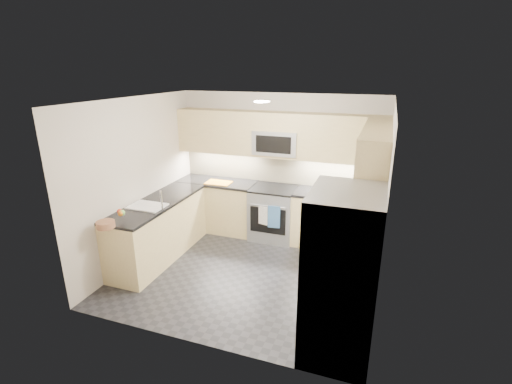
{
  "coord_description": "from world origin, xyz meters",
  "views": [
    {
      "loc": [
        1.73,
        -4.54,
        2.9
      ],
      "look_at": [
        0.0,
        0.35,
        1.15
      ],
      "focal_mm": 26.0,
      "sensor_mm": 36.0,
      "label": 1
    }
  ],
  "objects_px": {
    "utensil_bowl": "(356,194)",
    "fruit_basket": "(106,224)",
    "cutting_board": "(218,183)",
    "gas_range": "(273,213)",
    "refrigerator": "(341,275)",
    "microwave": "(277,142)"
  },
  "relations": [
    {
      "from": "microwave",
      "to": "fruit_basket",
      "type": "bearing_deg",
      "value": -122.33
    },
    {
      "from": "refrigerator",
      "to": "fruit_basket",
      "type": "xyz_separation_m",
      "value": [
        -3.01,
        0.09,
        0.08
      ]
    },
    {
      "from": "refrigerator",
      "to": "utensil_bowl",
      "type": "distance_m",
      "value": 2.33
    },
    {
      "from": "gas_range",
      "to": "refrigerator",
      "type": "height_order",
      "value": "refrigerator"
    },
    {
      "from": "utensil_bowl",
      "to": "fruit_basket",
      "type": "relative_size",
      "value": 1.1
    },
    {
      "from": "refrigerator",
      "to": "utensil_bowl",
      "type": "bearing_deg",
      "value": 91.8
    },
    {
      "from": "utensil_bowl",
      "to": "fruit_basket",
      "type": "xyz_separation_m",
      "value": [
        -2.93,
        -2.24,
        -0.03
      ]
    },
    {
      "from": "microwave",
      "to": "utensil_bowl",
      "type": "relative_size",
      "value": 2.95
    },
    {
      "from": "refrigerator",
      "to": "cutting_board",
      "type": "relative_size",
      "value": 4.04
    },
    {
      "from": "microwave",
      "to": "fruit_basket",
      "type": "relative_size",
      "value": 3.23
    },
    {
      "from": "cutting_board",
      "to": "fruit_basket",
      "type": "bearing_deg",
      "value": -103.77
    },
    {
      "from": "gas_range",
      "to": "fruit_basket",
      "type": "height_order",
      "value": "fruit_basket"
    },
    {
      "from": "gas_range",
      "to": "refrigerator",
      "type": "distance_m",
      "value": 2.86
    },
    {
      "from": "gas_range",
      "to": "utensil_bowl",
      "type": "bearing_deg",
      "value": -4.04
    },
    {
      "from": "utensil_bowl",
      "to": "gas_range",
      "type": "bearing_deg",
      "value": 175.96
    },
    {
      "from": "microwave",
      "to": "utensil_bowl",
      "type": "bearing_deg",
      "value": -9.17
    },
    {
      "from": "fruit_basket",
      "to": "refrigerator",
      "type": "bearing_deg",
      "value": -1.71
    },
    {
      "from": "microwave",
      "to": "utensil_bowl",
      "type": "height_order",
      "value": "microwave"
    },
    {
      "from": "microwave",
      "to": "gas_range",
      "type": "bearing_deg",
      "value": -90.0
    },
    {
      "from": "fruit_basket",
      "to": "microwave",
      "type": "bearing_deg",
      "value": 57.67
    },
    {
      "from": "refrigerator",
      "to": "utensil_bowl",
      "type": "relative_size",
      "value": 6.99
    },
    {
      "from": "cutting_board",
      "to": "utensil_bowl",
      "type": "bearing_deg",
      "value": -0.2
    }
  ]
}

